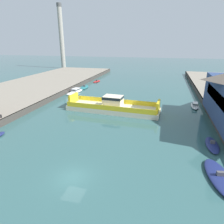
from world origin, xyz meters
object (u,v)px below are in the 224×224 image
Objects in this scene: smokestack_distant_a at (61,35)px; moored_boat_upstream_a at (97,81)px; moored_boat_far_right at (195,105)px; moored_boat_far_left at (220,177)px; moored_boat_near_left at (84,87)px; chain_ferry at (113,107)px; moored_boat_mid_right at (75,91)px; moored_boat_near_right at (212,145)px.

moored_boat_upstream_a is at bearing -47.53° from smokestack_distant_a.
moored_boat_far_right reaches higher than moored_boat_upstream_a.
moored_boat_far_right is 42.97m from moored_boat_upstream_a.
moored_boat_far_left is at bearing -58.09° from moored_boat_upstream_a.
moored_boat_far_right reaches higher than moored_boat_near_left.
moored_boat_far_left is at bearing -53.43° from smokestack_distant_a.
chain_ferry is 27.93m from moored_boat_far_left.
chain_ferry is 0.61× the size of smokestack_distant_a.
chain_ferry is at bearing -65.23° from moored_boat_upstream_a.
moored_boat_far_right is (19.04, 8.16, -0.65)m from chain_ferry.
moored_boat_mid_right is 1.06× the size of moored_boat_far_left.
moored_boat_far_left is at bearing -91.13° from moored_boat_far_right.
smokestack_distant_a is (-69.06, 83.61, 18.87)m from moored_boat_near_right.
moored_boat_near_right is 1.10× the size of moored_boat_upstream_a.
moored_boat_mid_right is at bearing 137.93° from chain_ferry.
chain_ferry is 3.78× the size of moored_boat_near_right.
smokestack_distant_a reaches higher than chain_ferry.
moored_boat_upstream_a is (-15.53, 33.67, -0.89)m from chain_ferry.
moored_boat_near_left is 37.77m from moored_boat_far_right.
moored_boat_far_right is (35.44, -6.65, -0.01)m from moored_boat_mid_right.
chain_ferry is 4.14× the size of moored_boat_upstream_a.
chain_ferry is at bearing -42.07° from moored_boat_mid_right.
smokestack_distant_a reaches higher than moored_boat_near_left.
moored_boat_near_left is 55.04m from moored_boat_far_left.
moored_boat_near_left is (-16.17, 21.83, -0.85)m from chain_ferry.
moored_boat_near_left is at bearing 126.52° from chain_ferry.
moored_boat_near_right is 0.71× the size of moored_boat_far_left.
moored_boat_near_right is 8.51m from moored_boat_far_left.
chain_ferry reaches higher than moored_boat_far_left.
chain_ferry reaches higher than moored_boat_near_left.
moored_boat_upstream_a is at bearing 126.98° from moored_boat_near_right.
moored_boat_mid_right reaches higher than moored_boat_near_right.
moored_boat_near_right is at bearing -89.52° from moored_boat_far_right.
moored_boat_upstream_a is (-34.00, 54.61, -0.09)m from moored_boat_far_left.
moored_boat_near_left is 0.20× the size of smokestack_distant_a.
moored_boat_far_left is at bearing -48.59° from chain_ferry.
smokestack_distant_a reaches higher than moored_boat_near_right.
moored_boat_far_left is (-0.75, -8.47, 0.04)m from moored_boat_near_right.
moored_boat_far_left reaches higher than moored_boat_near_left.
moored_boat_upstream_a is at bearing 114.77° from chain_ferry.
moored_boat_far_right is at bearing 23.20° from chain_ferry.
chain_ferry is at bearing -156.80° from moored_boat_far_right.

